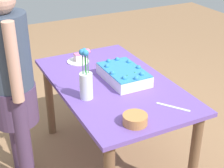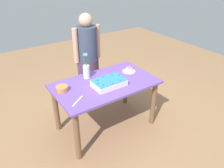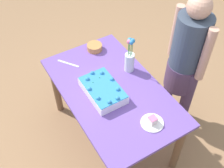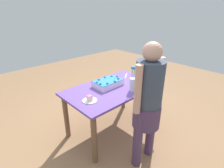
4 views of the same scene
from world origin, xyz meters
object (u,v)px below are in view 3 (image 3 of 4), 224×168
serving_plate_with_slice (152,122)px  flower_vase (130,59)px  person_standing (186,59)px  cake_knife (68,64)px  sheet_cake (103,90)px  fruit_bowl (95,47)px

serving_plate_with_slice → flower_vase: size_ratio=0.52×
flower_vase → person_standing: (-0.26, -0.44, -0.00)m
cake_knife → serving_plate_with_slice: bearing=160.4°
sheet_cake → cake_knife: sheet_cake is taller
serving_plate_with_slice → cake_knife: size_ratio=0.81×
sheet_cake → serving_plate_with_slice: (-0.47, -0.18, -0.03)m
sheet_cake → flower_vase: 0.39m
sheet_cake → fruit_bowl: (0.55, -0.22, -0.02)m
person_standing → sheet_cake: bearing=-9.0°
person_standing → cake_knife: bearing=-35.0°
fruit_bowl → person_standing: (-0.68, -0.57, 0.10)m
fruit_bowl → serving_plate_with_slice: bearing=177.8°
flower_vase → fruit_bowl: size_ratio=2.37×
cake_knife → sheet_cake: bearing=155.4°
fruit_bowl → person_standing: bearing=-139.6°
cake_knife → person_standing: (-0.62, -0.89, 0.13)m
cake_knife → flower_vase: flower_vase is taller
fruit_bowl → person_standing: 0.89m
flower_vase → sheet_cake: bearing=110.5°
serving_plate_with_slice → cake_knife: 1.00m
serving_plate_with_slice → fruit_bowl: 1.02m
sheet_cake → person_standing: 0.81m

